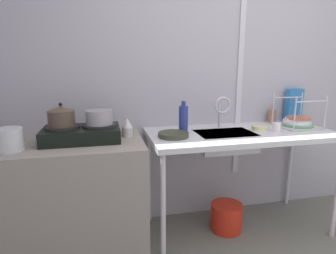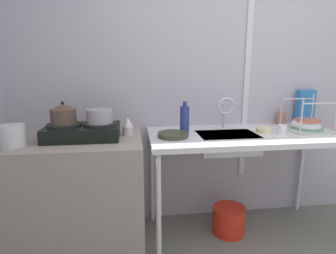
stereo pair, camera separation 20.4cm
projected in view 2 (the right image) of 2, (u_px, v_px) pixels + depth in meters
wall_back at (239, 78)px, 2.51m from camera, size 4.71×0.10×2.55m
wall_metal_strip at (248, 64)px, 2.43m from camera, size 0.05×0.01×2.04m
counter_concrete at (77, 194)px, 2.13m from camera, size 1.00×0.68×0.86m
counter_sink at (244, 141)px, 2.22m from camera, size 1.51×0.68×0.86m
stove at (83, 131)px, 2.04m from camera, size 0.53×0.33×0.12m
pot_on_left_burner at (63, 114)px, 1.99m from camera, size 0.18×0.18×0.16m
pot_on_right_burner at (100, 116)px, 2.03m from camera, size 0.19×0.19×0.10m
pot_beside_stove at (12, 136)px, 1.84m from camera, size 0.17×0.17×0.14m
percolator at (128, 126)px, 2.13m from camera, size 0.08×0.08×0.14m
sink_basin at (227, 143)px, 2.20m from camera, size 0.46×0.32×0.14m
faucet at (226, 108)px, 2.28m from camera, size 0.14×0.08×0.27m
frying_pan at (173, 135)px, 2.09m from camera, size 0.23×0.23×0.03m
dish_rack at (306, 125)px, 2.30m from camera, size 0.31×0.31×0.29m
cup_by_rack at (282, 129)px, 2.19m from camera, size 0.07×0.07×0.07m
small_bowl_on_drainboard at (264, 130)px, 2.24m from camera, size 0.13×0.13×0.04m
bottle_by_sink at (185, 119)px, 2.19m from camera, size 0.07×0.07×0.25m
cereal_box at (305, 107)px, 2.54m from camera, size 0.17×0.08×0.31m
utensil_jar at (281, 118)px, 2.53m from camera, size 0.07×0.07×0.21m
bucket_on_floor at (229, 220)px, 2.36m from camera, size 0.27×0.27×0.23m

